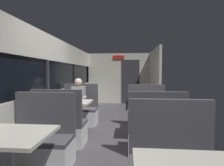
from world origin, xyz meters
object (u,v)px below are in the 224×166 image
at_px(dining_table_near_window, 9,142).
at_px(bench_rear_aisle_facing_end, 156,135).
at_px(bench_rear_aisle_facing_entry, 147,115).
at_px(dining_table_mid_window, 72,106).
at_px(seated_passenger, 79,105).
at_px(bench_mid_window_facing_entry, 80,112).
at_px(bench_near_window_facing_entry, 41,144).
at_px(coffee_cup_primary, 78,99).
at_px(bench_mid_window_facing_end, 60,128).
at_px(dining_table_rear_aisle, 151,109).

bearing_deg(dining_table_near_window, bench_rear_aisle_facing_end, 35.28).
height_order(dining_table_near_window, bench_rear_aisle_facing_entry, bench_rear_aisle_facing_entry).
height_order(dining_table_mid_window, seated_passenger, seated_passenger).
height_order(dining_table_mid_window, bench_mid_window_facing_entry, bench_mid_window_facing_entry).
relative_size(dining_table_mid_window, bench_rear_aisle_facing_entry, 0.82).
height_order(bench_near_window_facing_entry, bench_mid_window_facing_entry, same).
bearing_deg(coffee_cup_primary, bench_mid_window_facing_entry, 101.72).
height_order(bench_near_window_facing_entry, dining_table_mid_window, bench_near_window_facing_entry).
xyz_separation_m(dining_table_near_window, bench_mid_window_facing_entry, (0.00, 2.87, -0.31)).
height_order(dining_table_near_window, bench_mid_window_facing_entry, bench_mid_window_facing_entry).
distance_m(dining_table_near_window, bench_rear_aisle_facing_entry, 3.23).
height_order(dining_table_near_window, bench_mid_window_facing_end, bench_mid_window_facing_end).
distance_m(dining_table_near_window, coffee_cup_primary, 2.30).
height_order(bench_mid_window_facing_entry, coffee_cup_primary, bench_mid_window_facing_entry).
relative_size(bench_mid_window_facing_entry, coffee_cup_primary, 12.22).
relative_size(bench_rear_aisle_facing_end, coffee_cup_primary, 12.22).
relative_size(bench_near_window_facing_entry, bench_mid_window_facing_entry, 1.00).
relative_size(bench_near_window_facing_entry, dining_table_mid_window, 1.22).
distance_m(dining_table_near_window, bench_rear_aisle_facing_end, 2.21).
bearing_deg(dining_table_rear_aisle, bench_rear_aisle_facing_end, -90.00).
xyz_separation_m(dining_table_rear_aisle, bench_rear_aisle_facing_end, (0.00, -0.70, -0.31)).
relative_size(dining_table_mid_window, bench_mid_window_facing_end, 0.82).
xyz_separation_m(bench_mid_window_facing_end, bench_rear_aisle_facing_entry, (1.79, 1.20, 0.00)).
xyz_separation_m(bench_mid_window_facing_end, seated_passenger, (0.00, 1.33, 0.21)).
relative_size(dining_table_rear_aisle, seated_passenger, 0.71).
bearing_deg(bench_rear_aisle_facing_entry, bench_mid_window_facing_entry, 173.62).
relative_size(bench_near_window_facing_entry, dining_table_rear_aisle, 1.22).
distance_m(bench_near_window_facing_entry, dining_table_rear_aisle, 2.21).
relative_size(bench_mid_window_facing_end, dining_table_rear_aisle, 1.22).
distance_m(dining_table_rear_aisle, coffee_cup_primary, 1.71).
bearing_deg(bench_rear_aisle_facing_entry, coffee_cup_primary, -167.47).
height_order(bench_rear_aisle_facing_end, seated_passenger, seated_passenger).
bearing_deg(dining_table_near_window, seated_passenger, 90.00).
distance_m(dining_table_near_window, bench_near_window_facing_entry, 0.77).
relative_size(dining_table_near_window, seated_passenger, 0.71).
distance_m(bench_near_window_facing_entry, bench_mid_window_facing_end, 0.77).
bearing_deg(seated_passenger, bench_mid_window_facing_entry, 90.00).
bearing_deg(bench_rear_aisle_facing_entry, seated_passenger, 175.92).
bearing_deg(dining_table_near_window, bench_rear_aisle_facing_entry, 56.12).
height_order(bench_near_window_facing_entry, bench_rear_aisle_facing_entry, same).
distance_m(dining_table_mid_window, bench_mid_window_facing_entry, 0.77).
relative_size(dining_table_rear_aisle, bench_rear_aisle_facing_end, 0.82).
distance_m(bench_rear_aisle_facing_entry, seated_passenger, 1.81).
xyz_separation_m(bench_rear_aisle_facing_end, bench_rear_aisle_facing_entry, (0.00, 1.40, 0.00)).
bearing_deg(dining_table_mid_window, bench_mid_window_facing_entry, 90.00).
relative_size(dining_table_near_window, bench_near_window_facing_entry, 0.82).
distance_m(dining_table_mid_window, seated_passenger, 0.64).
bearing_deg(bench_rear_aisle_facing_end, dining_table_mid_window, 153.32).
bearing_deg(bench_mid_window_facing_end, coffee_cup_primary, 81.84).
xyz_separation_m(dining_table_near_window, dining_table_rear_aisle, (1.79, 1.97, 0.00)).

